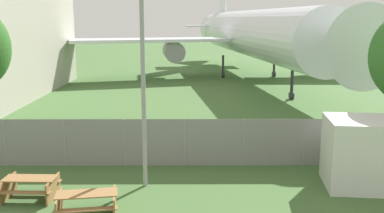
% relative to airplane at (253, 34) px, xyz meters
% --- Properties ---
extents(perimeter_fence, '(56.07, 0.07, 2.05)m').
position_rel_airplane_xyz_m(perimeter_fence, '(-6.73, -28.22, -3.64)').
color(perimeter_fence, gray).
rests_on(perimeter_fence, ground).
extents(airplane, '(37.55, 46.94, 14.08)m').
position_rel_airplane_xyz_m(airplane, '(0.00, 0.00, 0.00)').
color(airplane, white).
rests_on(airplane, ground).
extents(portable_cabin, '(4.29, 2.79, 2.59)m').
position_rel_airplane_xyz_m(portable_cabin, '(0.63, -30.74, -3.37)').
color(portable_cabin, silver).
rests_on(portable_cabin, ground).
extents(picnic_bench_near_cabin, '(1.85, 1.46, 0.76)m').
position_rel_airplane_xyz_m(picnic_bench_near_cabin, '(-12.10, -31.78, -4.19)').
color(picnic_bench_near_cabin, olive).
rests_on(picnic_bench_near_cabin, ground).
extents(picnic_bench_open_grass, '(2.12, 1.67, 0.76)m').
position_rel_airplane_xyz_m(picnic_bench_open_grass, '(-9.80, -33.18, -4.18)').
color(picnic_bench_open_grass, olive).
rests_on(picnic_bench_open_grass, ground).
extents(light_mast, '(0.44, 0.44, 8.49)m').
position_rel_airplane_xyz_m(light_mast, '(-8.19, -30.58, 0.47)').
color(light_mast, '#99999E').
rests_on(light_mast, ground).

